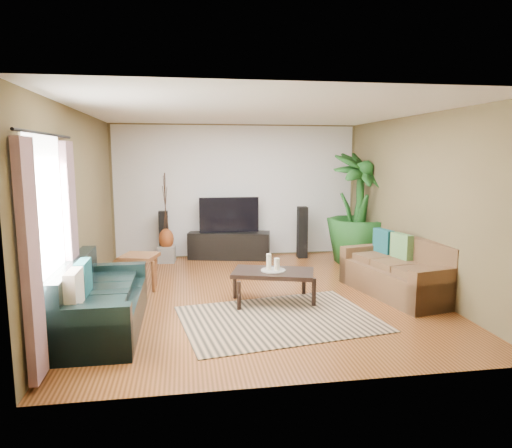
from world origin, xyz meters
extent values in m
plane|color=#995027|center=(0.00, 0.00, 0.00)|extent=(5.50, 5.50, 0.00)
plane|color=white|center=(0.00, 0.00, 2.70)|extent=(5.50, 5.50, 0.00)
plane|color=brown|center=(0.00, 2.75, 1.35)|extent=(5.00, 0.00, 5.00)
plane|color=brown|center=(0.00, -2.75, 1.35)|extent=(5.00, 0.00, 5.00)
plane|color=brown|center=(-2.50, 0.00, 1.35)|extent=(0.00, 5.50, 5.50)
plane|color=brown|center=(2.50, 0.00, 1.35)|extent=(0.00, 5.50, 5.50)
plane|color=white|center=(0.00, 2.74, 1.35)|extent=(4.90, 0.00, 4.90)
plane|color=white|center=(-2.48, -1.60, 1.40)|extent=(0.00, 1.80, 1.80)
cube|color=gray|center=(-2.43, -2.35, 1.15)|extent=(0.08, 0.35, 2.20)
cube|color=gray|center=(-2.43, -0.85, 1.15)|extent=(0.08, 0.35, 2.20)
cylinder|color=black|center=(-2.43, -1.60, 2.30)|extent=(0.03, 1.90, 0.03)
cube|color=black|center=(-2.05, -1.08, 0.42)|extent=(0.84, 1.97, 0.85)
cube|color=brown|center=(2.05, -0.31, 0.42)|extent=(1.21, 1.98, 0.85)
cube|color=tan|center=(0.10, -1.07, 0.01)|extent=(2.68, 2.09, 0.01)
cube|color=black|center=(0.16, -0.38, 0.23)|extent=(1.26, 0.92, 0.46)
cylinder|color=gray|center=(0.16, -0.38, 0.47)|extent=(0.35, 0.35, 0.02)
cylinder|color=white|center=(0.10, -0.35, 0.59)|extent=(0.07, 0.07, 0.23)
cylinder|color=white|center=(0.20, -0.42, 0.56)|extent=(0.07, 0.07, 0.17)
cylinder|color=white|center=(0.23, -0.32, 0.55)|extent=(0.07, 0.07, 0.14)
cube|color=black|center=(-0.19, 2.50, 0.27)|extent=(1.70, 0.84, 0.54)
cube|color=black|center=(-0.19, 2.50, 0.90)|extent=(1.20, 0.07, 0.71)
cube|color=black|center=(-1.49, 2.50, 0.50)|extent=(0.18, 0.20, 0.99)
cube|color=black|center=(1.30, 2.35, 0.52)|extent=(0.19, 0.21, 1.05)
imported|color=#1A4F1A|center=(2.25, 1.78, 1.07)|extent=(1.60, 1.60, 2.13)
cylinder|color=black|center=(2.25, 1.78, 0.15)|extent=(0.39, 0.39, 0.31)
cube|color=gray|center=(-1.43, 2.37, 0.16)|extent=(0.35, 0.35, 0.32)
ellipsoid|color=brown|center=(-1.43, 2.37, 0.46)|extent=(0.29, 0.29, 0.41)
cube|color=brown|center=(-1.78, 0.59, 0.27)|extent=(0.65, 0.65, 0.55)
camera|label=1|loc=(-1.07, -6.56, 2.09)|focal=32.00mm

